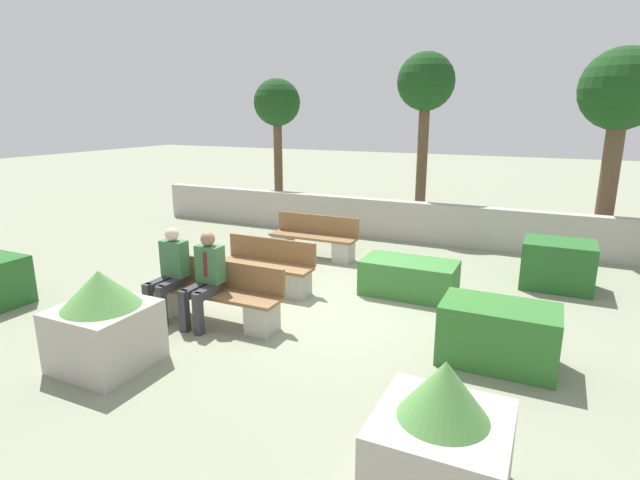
{
  "coord_description": "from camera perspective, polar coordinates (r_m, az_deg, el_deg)",
  "views": [
    {
      "loc": [
        3.08,
        -6.78,
        2.97
      ],
      "look_at": [
        -0.36,
        0.5,
        0.9
      ],
      "focal_mm": 28.0,
      "sensor_mm": 36.0,
      "label": 1
    }
  ],
  "objects": [
    {
      "name": "ground_plane",
      "position": [
        8.02,
        0.81,
        -7.33
      ],
      "size": [
        60.0,
        60.0,
        0.0
      ],
      "primitive_type": "plane",
      "color": "gray"
    },
    {
      "name": "perimeter_wall",
      "position": [
        12.02,
        9.86,
        2.17
      ],
      "size": [
        13.94,
        0.3,
        0.93
      ],
      "color": "#ADA89E",
      "rests_on": "ground_plane"
    },
    {
      "name": "bench_front",
      "position": [
        7.44,
        -11.88,
        -6.54
      ],
      "size": [
        2.1,
        0.48,
        0.87
      ],
      "color": "brown",
      "rests_on": "ground_plane"
    },
    {
      "name": "bench_left_side",
      "position": [
        8.58,
        -6.19,
        -3.59
      ],
      "size": [
        1.7,
        0.49,
        0.87
      ],
      "rotation": [
        0.0,
        0.0,
        -0.15
      ],
      "color": "brown",
      "rests_on": "ground_plane"
    },
    {
      "name": "bench_right_side",
      "position": [
        10.46,
        -0.76,
        -0.16
      ],
      "size": [
        1.87,
        0.49,
        0.87
      ],
      "rotation": [
        0.0,
        0.0,
        -0.11
      ],
      "color": "brown",
      "rests_on": "ground_plane"
    },
    {
      "name": "person_seated_man",
      "position": [
        7.23,
        -13.02,
        -3.89
      ],
      "size": [
        0.38,
        0.64,
        1.35
      ],
      "color": "#333338",
      "rests_on": "ground_plane"
    },
    {
      "name": "person_seated_woman",
      "position": [
        7.64,
        -16.86,
        -3.2
      ],
      "size": [
        0.38,
        0.64,
        1.34
      ],
      "color": "#333338",
      "rests_on": "ground_plane"
    },
    {
      "name": "hedge_block_near_left",
      "position": [
        9.57,
        25.51,
        -2.54
      ],
      "size": [
        1.15,
        0.89,
        0.82
      ],
      "color": "#286028",
      "rests_on": "ground_plane"
    },
    {
      "name": "hedge_block_mid_left",
      "position": [
        6.47,
        19.69,
        -10.12
      ],
      "size": [
        1.35,
        0.78,
        0.75
      ],
      "color": "#33702D",
      "rests_on": "ground_plane"
    },
    {
      "name": "hedge_block_mid_right",
      "position": [
        8.46,
        10.14,
        -4.26
      ],
      "size": [
        1.54,
        0.82,
        0.59
      ],
      "color": "#3D7A38",
      "rests_on": "ground_plane"
    },
    {
      "name": "planter_corner_left",
      "position": [
        6.51,
        -23.51,
        -8.49
      ],
      "size": [
        1.01,
        1.01,
        1.2
      ],
      "color": "#ADA89E",
      "rests_on": "ground_plane"
    },
    {
      "name": "planter_corner_right",
      "position": [
        4.23,
        13.64,
        -21.66
      ],
      "size": [
        1.01,
        1.01,
        1.2
      ],
      "color": "#ADA89E",
      "rests_on": "ground_plane"
    },
    {
      "name": "tree_leftmost",
      "position": [
        14.67,
        -4.93,
        14.9
      ],
      "size": [
        1.31,
        1.31,
        3.89
      ],
      "color": "brown",
      "rests_on": "ground_plane"
    },
    {
      "name": "tree_center_left",
      "position": [
        13.07,
        11.98,
        16.63
      ],
      "size": [
        1.41,
        1.41,
        4.41
      ],
      "color": "brown",
      "rests_on": "ground_plane"
    },
    {
      "name": "tree_center_right",
      "position": [
        12.16,
        31.15,
        13.82
      ],
      "size": [
        1.66,
        1.66,
        4.25
      ],
      "color": "brown",
      "rests_on": "ground_plane"
    }
  ]
}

